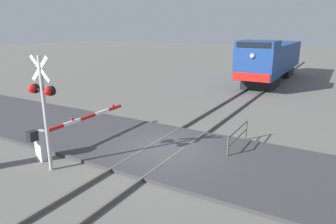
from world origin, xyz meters
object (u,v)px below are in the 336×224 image
object	(u,v)px
crossing_gate	(54,136)
crossing_signal	(43,100)
guard_railing	(238,135)
locomotive	(271,59)

from	to	relation	value
crossing_gate	crossing_signal	bearing A→B (deg)	-47.45
guard_railing	locomotive	bearing A→B (deg)	98.21
crossing_signal	guard_railing	bearing A→B (deg)	45.86
locomotive	crossing_signal	world-z (taller)	crossing_signal
crossing_signal	crossing_gate	xyz separation A→B (m)	(-1.02, 1.11, -1.86)
locomotive	crossing_signal	size ratio (longest dim) A/B	3.38
locomotive	crossing_gate	distance (m)	23.22
locomotive	crossing_gate	world-z (taller)	locomotive
locomotive	crossing_signal	xyz separation A→B (m)	(-2.79, -23.98, 0.55)
locomotive	crossing_gate	bearing A→B (deg)	-99.44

